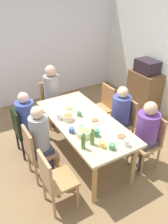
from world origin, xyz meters
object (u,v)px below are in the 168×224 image
chair_1 (36,150)px  microwave (147,66)px  person_0 (52,91)px  chair_4 (103,105)px  chair_3 (54,179)px  cup_0 (102,145)px  plate_0 (95,121)px  cup_1 (72,131)px  dining_table (84,125)px  chair_2 (149,139)px  cup_4 (112,147)px  bowl_0 (84,133)px  cup_6 (59,117)px  person_2 (147,130)px  chair_0 (51,101)px  person_1 (41,137)px  cup_5 (127,143)px  chair_5 (23,129)px  side_cabinet (144,91)px  bowl_1 (68,117)px  plate_1 (69,108)px  person_5 (27,118)px  cup_3 (96,133)px  bottle_1 (83,141)px  plate_2 (121,137)px  cup_2 (80,114)px  bottle_0 (92,137)px

chair_1 → microwave: 3.01m
person_0 → chair_4: (0.61, 0.81, -0.26)m
chair_3 → cup_0: 0.76m
plate_0 → cup_1: 0.46m
dining_table → chair_2: chair_2 is taller
person_0 → plate_0: (1.35, 0.13, 0.02)m
cup_4 → bowl_0: bearing=-156.9°
chair_1 → cup_6: (-0.22, 0.50, 0.31)m
chair_1 → microwave: bearing=105.7°
person_2 → chair_4: size_ratio=1.32×
person_0 → bowl_0: bearing=-7.6°
dining_table → person_2: (0.63, 0.73, 0.04)m
cup_4 → chair_0: bearing=179.2°
cup_4 → cup_6: cup_6 is taller
chair_0 → person_1: bearing=-28.5°
chair_4 → cup_5: chair_4 is taller
chair_5 → side_cabinet: bearing=93.3°
chair_2 → bowl_1: bearing=-126.5°
chair_3 → plate_1: 1.34m
person_0 → person_5: person_0 is taller
cup_3 → microwave: microwave is taller
chair_0 → cup_4: chair_0 is taller
chair_4 → cup_4: chair_4 is taller
bottle_1 → side_cabinet: 2.80m
cup_0 → plate_2: bearing=95.6°
cup_2 → cup_6: 0.33m
dining_table → person_5: size_ratio=1.63×
person_2 → chair_3: person_2 is taller
person_2 → plate_2: (0.02, -0.50, 0.06)m
plate_0 → cup_2: 0.29m
bowl_0 → bottle_0: bottle_0 is taller
cup_1 → person_0: bearing=167.6°
cup_4 → plate_2: bearing=117.5°
chair_2 → person_5: size_ratio=0.77×
cup_4 → cup_6: size_ratio=1.06×
cup_5 → bottle_0: bottle_0 is taller
person_5 → cup_6: (0.41, 0.41, 0.12)m
chair_3 → bowl_0: 0.74m
side_cabinet → bottle_0: bearing=-58.7°
person_0 → cup_2: bearing=0.2°
person_5 → chair_3: bearing=-4.1°
person_2 → bottle_1: person_2 is taller
chair_4 → bottle_1: (1.22, -1.17, 0.38)m
cup_4 → side_cabinet: side_cabinet is taller
cup_1 → cup_6: 0.42m
bottle_1 → microwave: bearing=120.0°
chair_2 → cup_1: chair_2 is taller
chair_3 → bottle_0: bottle_0 is taller
plate_0 → microwave: bearing=115.5°
chair_4 → cup_6: 1.24m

